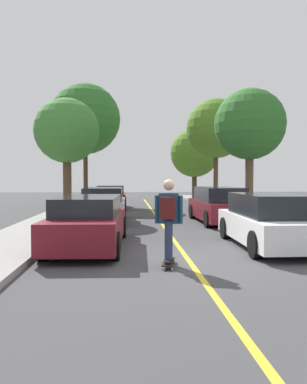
{
  "coord_description": "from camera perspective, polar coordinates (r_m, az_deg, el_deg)",
  "views": [
    {
      "loc": [
        -1.33,
        -8.27,
        1.84
      ],
      "look_at": [
        -0.15,
        9.36,
        1.17
      ],
      "focal_mm": 34.99,
      "sensor_mm": 36.0,
      "label": 1
    }
  ],
  "objects": [
    {
      "name": "street_tree_right_nearest",
      "position": [
        17.69,
        14.46,
        9.87
      ],
      "size": [
        3.2,
        3.2,
        5.72
      ],
      "color": "brown",
      "rests_on": "sidewalk_right"
    },
    {
      "name": "street_tree_right_far",
      "position": [
        31.36,
        6.27,
        5.92
      ],
      "size": [
        4.02,
        4.02,
        5.78
      ],
      "color": "#3D2D1E",
      "rests_on": "sidewalk_right"
    },
    {
      "name": "street_tree_left_near",
      "position": [
        25.31,
        -10.36,
        10.87
      ],
      "size": [
        4.58,
        4.58,
        7.85
      ],
      "color": "#3D2D1E",
      "rests_on": "sidewalk_left"
    },
    {
      "name": "parked_car_left_nearest",
      "position": [
        10.06,
        -9.79,
        -4.49
      ],
      "size": [
        1.94,
        4.67,
        1.35
      ],
      "color": "maroon",
      "rests_on": "ground"
    },
    {
      "name": "parked_car_left_near",
      "position": [
        15.84,
        -7.6,
        -2.0
      ],
      "size": [
        1.86,
        4.67,
        1.43
      ],
      "color": "#B7B7BC",
      "rests_on": "ground"
    },
    {
      "name": "street_tree_right_near",
      "position": [
        24.04,
        9.51,
        9.49
      ],
      "size": [
        3.71,
        3.71,
        6.65
      ],
      "color": "#4C3823",
      "rests_on": "sidewalk_right"
    },
    {
      "name": "parked_car_right_near",
      "position": [
        15.6,
        9.93,
        -2.0
      ],
      "size": [
        1.9,
        4.54,
        1.45
      ],
      "color": "maroon",
      "rests_on": "ground"
    },
    {
      "name": "skateboard",
      "position": [
        7.91,
        2.32,
        -10.61
      ],
      "size": [
        0.37,
        0.87,
        0.1
      ],
      "color": "black",
      "rests_on": "ground"
    },
    {
      "name": "skateboarder",
      "position": [
        7.72,
        2.31,
        -3.58
      ],
      "size": [
        0.59,
        0.71,
        1.7
      ],
      "color": "black",
      "rests_on": "skateboard"
    },
    {
      "name": "parked_car_left_far",
      "position": [
        22.39,
        -6.5,
        -0.82
      ],
      "size": [
        1.84,
        4.34,
        1.38
      ],
      "color": "maroon",
      "rests_on": "ground"
    },
    {
      "name": "ground",
      "position": [
        8.57,
        5.28,
        -10.21
      ],
      "size": [
        80.0,
        80.0,
        0.0
      ],
      "primitive_type": "plane",
      "color": "#424244"
    },
    {
      "name": "center_line",
      "position": [
        12.47,
        2.35,
        -6.28
      ],
      "size": [
        0.12,
        39.2,
        0.01
      ],
      "primitive_type": "cube",
      "color": "gold",
      "rests_on": "ground"
    },
    {
      "name": "street_tree_left_nearest",
      "position": [
        17.8,
        -13.07,
        8.96
      ],
      "size": [
        2.97,
        2.97,
        5.34
      ],
      "color": "#4C3823",
      "rests_on": "sidewalk_left"
    },
    {
      "name": "parked_car_right_nearest",
      "position": [
        10.39,
        17.14,
        -4.26
      ],
      "size": [
        1.88,
        4.24,
        1.41
      ],
      "color": "white",
      "rests_on": "ground"
    }
  ]
}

